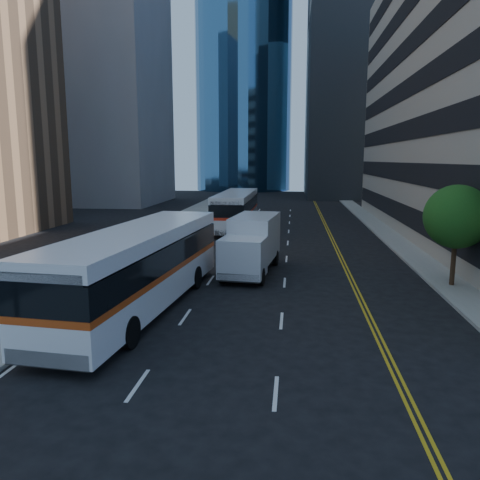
{
  "coord_description": "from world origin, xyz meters",
  "views": [
    {
      "loc": [
        0.9,
        -16.23,
        6.47
      ],
      "look_at": [
        -1.53,
        4.86,
        2.8
      ],
      "focal_mm": 35.0,
      "sensor_mm": 36.0,
      "label": 1
    }
  ],
  "objects_px": {
    "street_tree": "(457,217)",
    "bus_rear": "(236,209)",
    "bus_front": "(140,266)",
    "box_truck": "(252,244)"
  },
  "relations": [
    {
      "from": "street_tree",
      "to": "box_truck",
      "type": "xyz_separation_m",
      "value": [
        -10.43,
        2.03,
        -1.94
      ]
    },
    {
      "from": "street_tree",
      "to": "bus_rear",
      "type": "distance_m",
      "value": 23.61
    },
    {
      "from": "bus_front",
      "to": "box_truck",
      "type": "distance_m",
      "value": 8.36
    },
    {
      "from": "bus_rear",
      "to": "box_truck",
      "type": "xyz_separation_m",
      "value": [
        3.03,
        -17.28,
        -0.16
      ]
    },
    {
      "from": "bus_front",
      "to": "box_truck",
      "type": "height_order",
      "value": "bus_front"
    },
    {
      "from": "street_tree",
      "to": "box_truck",
      "type": "relative_size",
      "value": 0.73
    },
    {
      "from": "street_tree",
      "to": "bus_rear",
      "type": "height_order",
      "value": "street_tree"
    },
    {
      "from": "bus_front",
      "to": "box_truck",
      "type": "bearing_deg",
      "value": 64.7
    },
    {
      "from": "bus_front",
      "to": "street_tree",
      "type": "bearing_deg",
      "value": 24.54
    },
    {
      "from": "bus_rear",
      "to": "bus_front",
      "type": "bearing_deg",
      "value": -92.64
    }
  ]
}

